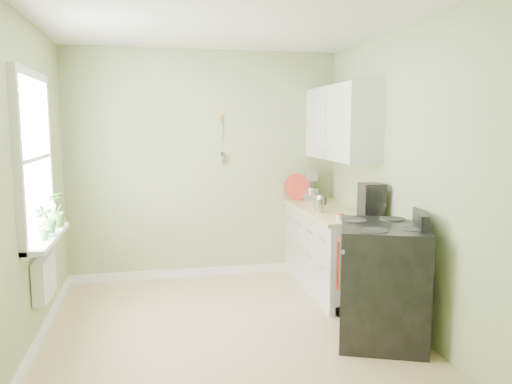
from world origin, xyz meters
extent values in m
cube|color=tan|center=(0.00, 0.00, -0.01)|extent=(3.20, 3.60, 0.02)
cube|color=white|center=(0.00, 0.00, 2.71)|extent=(3.20, 3.60, 0.02)
cube|color=#99A872|center=(0.00, 1.81, 1.35)|extent=(3.20, 0.02, 2.70)
cube|color=#99A872|center=(-1.61, 0.00, 1.35)|extent=(0.02, 3.60, 2.70)
cube|color=#99A872|center=(1.61, 0.00, 1.35)|extent=(0.02, 3.60, 2.70)
cube|color=white|center=(1.30, 1.00, 0.43)|extent=(0.60, 1.60, 0.87)
cube|color=#D8C184|center=(1.29, 1.00, 0.89)|extent=(0.64, 1.60, 0.04)
cube|color=white|center=(1.43, 1.10, 1.85)|extent=(0.35, 1.40, 0.80)
cube|color=white|center=(-1.59, 0.30, 1.55)|extent=(0.02, 1.00, 1.30)
cube|color=white|center=(-1.57, 0.30, 2.24)|extent=(0.06, 1.14, 0.07)
cube|color=white|center=(-1.57, 0.30, 0.86)|extent=(0.06, 1.14, 0.07)
cube|color=white|center=(-1.57, 0.30, 1.55)|extent=(0.04, 1.00, 0.04)
cube|color=white|center=(-1.51, 0.30, 0.88)|extent=(0.18, 1.14, 0.04)
cube|color=white|center=(-1.54, 0.25, 0.55)|extent=(0.12, 0.50, 0.35)
cylinder|color=#D8C184|center=(0.20, 1.78, 1.88)|extent=(0.02, 0.02, 0.10)
cylinder|color=silver|center=(0.20, 1.78, 1.76)|extent=(0.01, 0.01, 0.16)
cylinder|color=silver|center=(0.20, 1.78, 1.42)|extent=(0.01, 0.14, 0.14)
cube|color=black|center=(1.27, -0.31, 0.48)|extent=(0.95, 1.02, 0.97)
cube|color=black|center=(1.27, -0.31, 0.98)|extent=(0.95, 1.02, 0.03)
cube|color=black|center=(1.59, -0.31, 1.05)|extent=(0.36, 0.78, 0.15)
cylinder|color=#B2B2B7|center=(0.92, -0.31, 0.86)|extent=(0.27, 0.63, 0.02)
cube|color=#B22114|center=(0.92, -0.21, 0.67)|extent=(0.11, 0.23, 0.41)
cube|color=#B2B2B7|center=(1.30, 1.72, 0.95)|extent=(0.24, 0.31, 0.07)
cube|color=#B2B2B7|center=(1.30, 1.84, 1.08)|extent=(0.12, 0.09, 0.21)
cube|color=#B2B2B7|center=(1.30, 1.74, 1.20)|extent=(0.18, 0.30, 0.09)
sphere|color=#B2B2B7|center=(1.30, 1.84, 1.23)|extent=(0.11, 0.11, 0.11)
cylinder|color=silver|center=(1.30, 1.66, 1.00)|extent=(0.16, 0.16, 0.13)
cylinder|color=silver|center=(1.11, 0.84, 0.98)|extent=(0.11, 0.11, 0.15)
cone|color=silver|center=(1.11, 0.84, 1.08)|extent=(0.11, 0.11, 0.04)
cylinder|color=silver|center=(1.03, 0.84, 1.01)|extent=(0.10, 0.05, 0.08)
cube|color=black|center=(1.44, 0.30, 1.09)|extent=(0.22, 0.24, 0.36)
cylinder|color=black|center=(1.41, 0.30, 0.98)|extent=(0.11, 0.11, 0.12)
cylinder|color=#AC2E23|center=(1.12, 1.72, 1.07)|extent=(0.33, 0.09, 0.33)
cylinder|color=beige|center=(1.13, 0.30, 0.94)|extent=(0.07, 0.07, 0.07)
cylinder|color=#AC2E23|center=(1.13, 0.30, 0.98)|extent=(0.07, 0.07, 0.01)
imported|color=#3C682C|center=(-1.50, 0.12, 1.05)|extent=(0.18, 0.16, 0.29)
imported|color=#3C682C|center=(-1.50, 0.38, 1.03)|extent=(0.17, 0.19, 0.27)
imported|color=#3C682C|center=(-1.50, 0.67, 1.06)|extent=(0.25, 0.25, 0.32)
camera|label=1|loc=(-0.62, -4.12, 1.83)|focal=35.00mm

